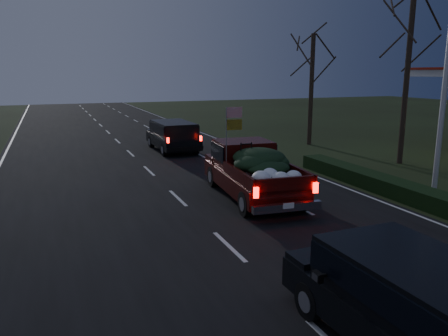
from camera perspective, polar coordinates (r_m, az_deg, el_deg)
name	(u,v)px	position (r m, az deg, el deg)	size (l,w,h in m)	color
ground	(229,247)	(11.98, 0.66, -10.27)	(120.00, 120.00, 0.00)	black
road_asphalt	(229,247)	(11.98, 0.66, -10.22)	(14.00, 120.00, 0.02)	black
hedge_row	(382,184)	(18.39, 19.90, -1.95)	(1.00, 10.00, 0.60)	black
bare_tree_mid	(410,36)	(24.08, 23.17, 15.54)	(3.60, 3.60, 8.50)	black
bare_tree_far	(312,63)	(28.89, 11.47, 13.34)	(3.60, 3.60, 7.00)	black
pickup_truck	(252,168)	(16.32, 3.70, 0.05)	(2.71, 5.97, 3.04)	#3E0A08
lead_suv	(173,133)	(26.21, -6.69, 4.55)	(2.12, 5.02, 1.44)	black
rear_suv	(421,301)	(7.88, 24.29, -15.61)	(2.28, 4.88, 1.40)	black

